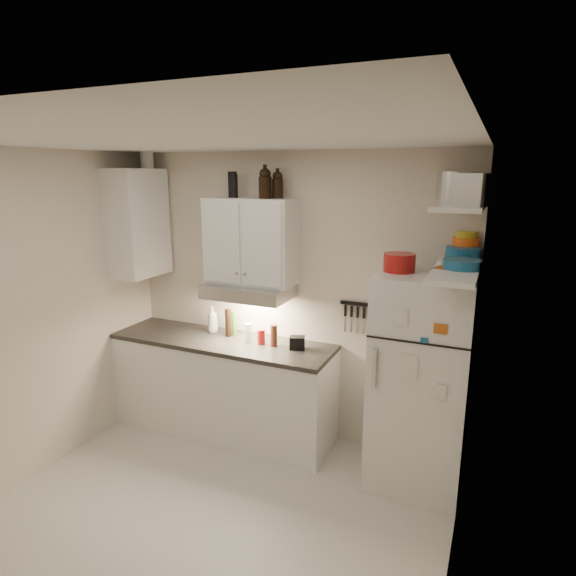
% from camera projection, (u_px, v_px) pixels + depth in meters
% --- Properties ---
extents(floor, '(3.20, 3.00, 0.02)m').
position_uv_depth(floor, '(203.00, 529.00, 3.35)').
color(floor, beige).
rests_on(floor, ground).
extents(ceiling, '(3.20, 3.00, 0.02)m').
position_uv_depth(ceiling, '(184.00, 137.00, 2.74)').
color(ceiling, white).
rests_on(ceiling, ground).
extents(back_wall, '(3.20, 0.02, 2.60)m').
position_uv_depth(back_wall, '(290.00, 298.00, 4.39)').
color(back_wall, beige).
rests_on(back_wall, ground).
extents(left_wall, '(0.02, 3.00, 2.60)m').
position_uv_depth(left_wall, '(19.00, 322.00, 3.68)').
color(left_wall, beige).
rests_on(left_wall, ground).
extents(right_wall, '(0.02, 3.00, 2.60)m').
position_uv_depth(right_wall, '(463.00, 400.00, 2.41)').
color(right_wall, beige).
rests_on(right_wall, ground).
extents(base_cabinet, '(2.10, 0.60, 0.88)m').
position_uv_depth(base_cabinet, '(223.00, 388.00, 4.53)').
color(base_cabinet, white).
rests_on(base_cabinet, floor).
extents(countertop, '(2.10, 0.62, 0.04)m').
position_uv_depth(countertop, '(222.00, 341.00, 4.43)').
color(countertop, '#2C2925').
rests_on(countertop, base_cabinet).
extents(upper_cabinet, '(0.80, 0.33, 0.75)m').
position_uv_depth(upper_cabinet, '(251.00, 241.00, 4.23)').
color(upper_cabinet, white).
rests_on(upper_cabinet, back_wall).
extents(side_cabinet, '(0.33, 0.55, 1.00)m').
position_uv_depth(side_cabinet, '(138.00, 223.00, 4.53)').
color(side_cabinet, white).
rests_on(side_cabinet, left_wall).
extents(range_hood, '(0.76, 0.46, 0.12)m').
position_uv_depth(range_hood, '(248.00, 291.00, 4.27)').
color(range_hood, silver).
rests_on(range_hood, back_wall).
extents(fridge, '(0.70, 0.68, 1.70)m').
position_uv_depth(fridge, '(421.00, 382.00, 3.69)').
color(fridge, silver).
rests_on(fridge, floor).
extents(shelf_hi, '(0.30, 0.95, 0.03)m').
position_uv_depth(shelf_hi, '(461.00, 206.00, 3.18)').
color(shelf_hi, white).
rests_on(shelf_hi, right_wall).
extents(shelf_lo, '(0.30, 0.95, 0.03)m').
position_uv_depth(shelf_lo, '(456.00, 271.00, 3.28)').
color(shelf_lo, white).
rests_on(shelf_lo, right_wall).
extents(knife_strip, '(0.42, 0.02, 0.03)m').
position_uv_depth(knife_strip, '(364.00, 305.00, 4.09)').
color(knife_strip, black).
rests_on(knife_strip, back_wall).
extents(dutch_oven, '(0.30, 0.30, 0.14)m').
position_uv_depth(dutch_oven, '(399.00, 263.00, 3.54)').
color(dutch_oven, maroon).
rests_on(dutch_oven, fridge).
extents(book_stack, '(0.24, 0.27, 0.08)m').
position_uv_depth(book_stack, '(450.00, 273.00, 3.33)').
color(book_stack, '#B05516').
rests_on(book_stack, fridge).
extents(spice_jar, '(0.08, 0.08, 0.11)m').
position_uv_depth(spice_jar, '(441.00, 267.00, 3.44)').
color(spice_jar, silver).
rests_on(spice_jar, fridge).
extents(stock_pot, '(0.33, 0.33, 0.21)m').
position_uv_depth(stock_pot, '(457.00, 186.00, 3.51)').
color(stock_pot, silver).
rests_on(stock_pot, shelf_hi).
extents(tin_a, '(0.22, 0.21, 0.17)m').
position_uv_depth(tin_a, '(472.00, 190.00, 3.06)').
color(tin_a, '#AAAAAD').
rests_on(tin_a, shelf_hi).
extents(tin_b, '(0.25, 0.25, 0.19)m').
position_uv_depth(tin_b, '(472.00, 190.00, 2.89)').
color(tin_b, '#AAAAAD').
rests_on(tin_b, shelf_hi).
extents(bowl_teal, '(0.25, 0.25, 0.10)m').
position_uv_depth(bowl_teal, '(463.00, 254.00, 3.59)').
color(bowl_teal, '#185885').
rests_on(bowl_teal, shelf_lo).
extents(bowl_orange, '(0.20, 0.20, 0.06)m').
position_uv_depth(bowl_orange, '(466.00, 241.00, 3.65)').
color(bowl_orange, orange).
rests_on(bowl_orange, bowl_teal).
extents(bowl_yellow, '(0.16, 0.16, 0.05)m').
position_uv_depth(bowl_yellow, '(467.00, 234.00, 3.63)').
color(bowl_yellow, gold).
rests_on(bowl_yellow, bowl_orange).
extents(plates, '(0.31, 0.31, 0.06)m').
position_uv_depth(plates, '(462.00, 264.00, 3.27)').
color(plates, '#185885').
rests_on(plates, shelf_lo).
extents(growler_a, '(0.12, 0.12, 0.26)m').
position_uv_depth(growler_a, '(265.00, 183.00, 4.03)').
color(growler_a, black).
rests_on(growler_a, upper_cabinet).
extents(growler_b, '(0.12, 0.12, 0.23)m').
position_uv_depth(growler_b, '(278.00, 184.00, 4.05)').
color(growler_b, black).
rests_on(growler_b, upper_cabinet).
extents(thermos_a, '(0.10, 0.10, 0.22)m').
position_uv_depth(thermos_a, '(232.00, 185.00, 4.20)').
color(thermos_a, black).
rests_on(thermos_a, upper_cabinet).
extents(thermos_b, '(0.08, 0.08, 0.20)m').
position_uv_depth(thermos_b, '(234.00, 186.00, 4.19)').
color(thermos_b, black).
rests_on(thermos_b, upper_cabinet).
extents(side_jar, '(0.15, 0.15, 0.16)m').
position_uv_depth(side_jar, '(147.00, 160.00, 4.47)').
color(side_jar, silver).
rests_on(side_jar, side_cabinet).
extents(soap_bottle, '(0.14, 0.14, 0.29)m').
position_uv_depth(soap_bottle, '(212.00, 318.00, 4.60)').
color(soap_bottle, white).
rests_on(soap_bottle, countertop).
extents(pepper_mill, '(0.07, 0.07, 0.19)m').
position_uv_depth(pepper_mill, '(274.00, 335.00, 4.23)').
color(pepper_mill, brown).
rests_on(pepper_mill, countertop).
extents(oil_bottle, '(0.05, 0.05, 0.24)m').
position_uv_depth(oil_bottle, '(234.00, 323.00, 4.50)').
color(oil_bottle, '#3B6719').
rests_on(oil_bottle, countertop).
extents(vinegar_bottle, '(0.07, 0.07, 0.26)m').
position_uv_depth(vinegar_bottle, '(228.00, 323.00, 4.48)').
color(vinegar_bottle, black).
rests_on(vinegar_bottle, countertop).
extents(clear_bottle, '(0.06, 0.06, 0.17)m').
position_uv_depth(clear_bottle, '(248.00, 333.00, 4.34)').
color(clear_bottle, silver).
rests_on(clear_bottle, countertop).
extents(red_jar, '(0.07, 0.07, 0.14)m').
position_uv_depth(red_jar, '(261.00, 337.00, 4.29)').
color(red_jar, maroon).
rests_on(red_jar, countertop).
extents(caddy, '(0.15, 0.13, 0.11)m').
position_uv_depth(caddy, '(297.00, 343.00, 4.17)').
color(caddy, black).
rests_on(caddy, countertop).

